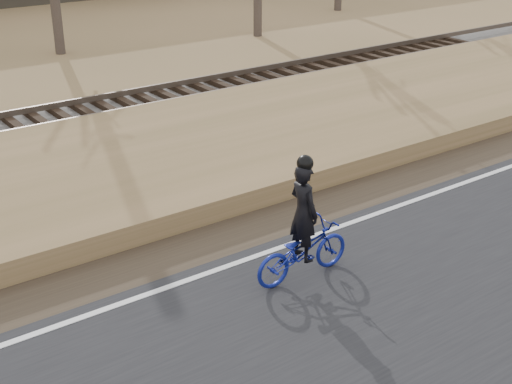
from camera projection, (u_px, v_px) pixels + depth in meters
ground at (158, 302)px, 10.97m from camera, size 120.00×120.00×0.00m
edge_line at (152, 293)px, 11.10m from camera, size 120.00×0.12×0.01m
shoulder at (123, 269)px, 11.86m from camera, size 120.00×1.60×0.04m
embankment at (55, 198)px, 14.00m from camera, size 120.00×5.00×0.44m
cyclist at (303, 240)px, 11.30m from camera, size 1.78×0.64×2.10m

